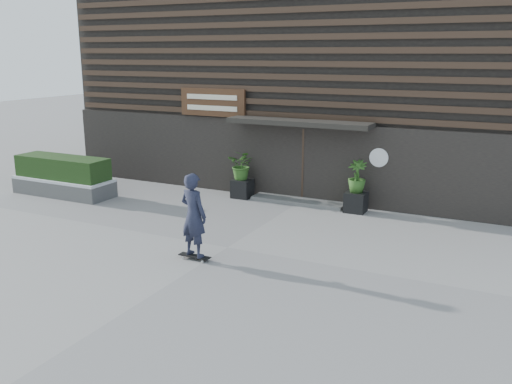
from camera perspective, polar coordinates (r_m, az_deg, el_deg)
The scene contains 11 objects.
ground at distance 13.51m, azimuth -2.96°, elevation -5.73°, with size 80.00×80.00×0.00m, color gray.
entrance_step at distance 17.46m, azimuth 4.43°, elevation -0.92°, with size 3.00×0.80×0.12m, color #535350.
planter_pot_left at distance 17.99m, azimuth -1.42°, elevation 0.37°, with size 0.60×0.60×0.60m, color black.
bamboo_left at distance 17.82m, azimuth -1.43°, elevation 2.81°, with size 0.86×0.75×0.96m, color #2D591E.
planter_pot_right at distance 16.62m, azimuth 10.26°, elevation -1.02°, with size 0.60×0.60×0.60m, color black.
bamboo_right at distance 16.44m, azimuth 10.38°, elevation 1.60°, with size 0.54×0.54×0.96m, color #2D591E.
raised_bed at distance 19.44m, azimuth -19.18°, elevation 0.47°, with size 3.50×1.20×0.50m, color #484846.
snow_layer at distance 19.38m, azimuth -19.25°, elevation 1.30°, with size 3.50×1.20×0.08m, color silver.
hedge at distance 19.30m, azimuth -19.35°, elevation 2.43°, with size 3.30×1.00×0.70m, color #193312.
building at distance 21.93m, azimuth 10.01°, elevation 12.40°, with size 18.00×11.00×8.00m.
skateboarder at distance 12.47m, azimuth -6.47°, elevation -2.41°, with size 0.79×0.60×2.02m.
Camera 1 is at (6.24, -11.06, 4.60)m, focal length 38.75 mm.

